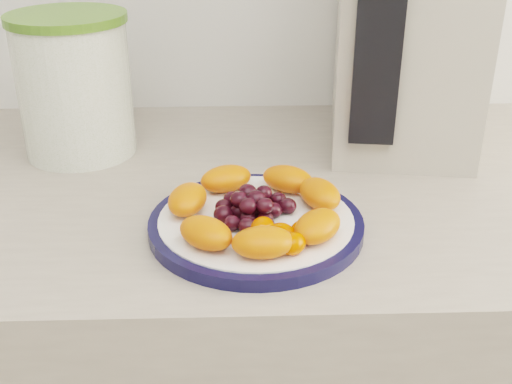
{
  "coord_description": "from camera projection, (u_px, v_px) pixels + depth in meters",
  "views": [
    {
      "loc": [
        -0.12,
        0.42,
        1.27
      ],
      "look_at": [
        -0.1,
        1.06,
        0.95
      ],
      "focal_mm": 45.0,
      "sensor_mm": 36.0,
      "label": 1
    }
  ],
  "objects": [
    {
      "name": "appliance_panel",
      "position": [
        378.0,
        47.0,
        0.8
      ],
      "size": [
        0.06,
        0.03,
        0.25
      ],
      "primitive_type": "cube",
      "rotation": [
        0.0,
        0.0,
        -0.14
      ],
      "color": "black",
      "rests_on": "appliance_body"
    },
    {
      "name": "plate_rim",
      "position": [
        256.0,
        225.0,
        0.74
      ],
      "size": [
        0.25,
        0.25,
        0.01
      ],
      "primitive_type": "cylinder",
      "color": "#101133",
      "rests_on": "counter"
    },
    {
      "name": "appliance_body",
      "position": [
        407.0,
        27.0,
        0.92
      ],
      "size": [
        0.23,
        0.3,
        0.34
      ],
      "primitive_type": "cube",
      "rotation": [
        0.0,
        0.0,
        -0.14
      ],
      "color": "#ABA495",
      "rests_on": "counter"
    },
    {
      "name": "plate_face",
      "position": [
        256.0,
        224.0,
        0.74
      ],
      "size": [
        0.22,
        0.22,
        0.02
      ],
      "primitive_type": "cylinder",
      "color": "white",
      "rests_on": "counter"
    },
    {
      "name": "fruit_plate",
      "position": [
        259.0,
        208.0,
        0.72
      ],
      "size": [
        0.21,
        0.21,
        0.03
      ],
      "color": "#E34B0B",
      "rests_on": "plate_face"
    },
    {
      "name": "canister",
      "position": [
        75.0,
        90.0,
        0.91
      ],
      "size": [
        0.2,
        0.2,
        0.19
      ],
      "primitive_type": "cylinder",
      "rotation": [
        0.0,
        0.0,
        -0.31
      ],
      "color": "#4C6320",
      "rests_on": "counter"
    },
    {
      "name": "canister_lid",
      "position": [
        66.0,
        18.0,
        0.86
      ],
      "size": [
        0.21,
        0.21,
        0.01
      ],
      "primitive_type": "cylinder",
      "rotation": [
        0.0,
        0.0,
        -0.31
      ],
      "color": "#4B7425",
      "rests_on": "canister"
    }
  ]
}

